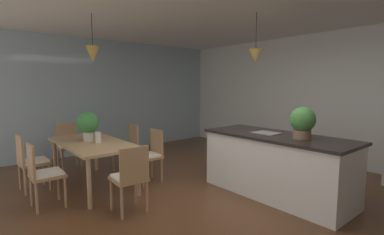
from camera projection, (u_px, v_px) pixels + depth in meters
The scene contains 16 objects.
ground_plane at pixel (219, 205), 3.91m from camera, with size 10.00×8.40×0.04m, color brown.
wall_back_kitchen at pixel (333, 98), 5.83m from camera, with size 10.00×0.12×2.70m, color white.
window_wall_left_glazing at pixel (100, 96), 6.86m from camera, with size 0.06×8.40×2.70m, color #9EB7C6.
dining_table at pixel (92, 146), 4.54m from camera, with size 1.80×0.89×0.72m.
chair_window_end at pixel (69, 144), 5.53m from camera, with size 0.41×0.41×0.87m.
chair_near_left at pixel (30, 160), 4.35m from camera, with size 0.42×0.42×0.87m.
chair_far_right at pixel (150, 154), 4.77m from camera, with size 0.41×0.41×0.87m.
chair_near_right at pixel (43, 173), 3.73m from camera, with size 0.40×0.40×0.87m.
chair_kitchen_end at pixel (130, 176), 3.59m from camera, with size 0.42×0.42×0.87m.
chair_far_left at pixel (128, 146), 5.38m from camera, with size 0.43×0.43×0.87m.
kitchen_island at pixel (276, 164), 4.18m from camera, with size 2.17×0.88×0.91m.
pendant_over_table at pixel (93, 54), 4.35m from camera, with size 0.21×0.21×0.74m.
pendant_over_island_main at pixel (256, 56), 4.33m from camera, with size 0.21×0.21×0.75m.
potted_plant_on_island at pixel (303, 122), 3.82m from camera, with size 0.33×0.33×0.43m.
potted_plant_on_table at pixel (88, 123), 4.58m from camera, with size 0.35×0.35×0.47m.
vase_on_dining_table at pixel (98, 137), 4.44m from camera, with size 0.09×0.09×0.17m.
Camera 1 is at (2.65, -2.69, 1.61)m, focal length 26.70 mm.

